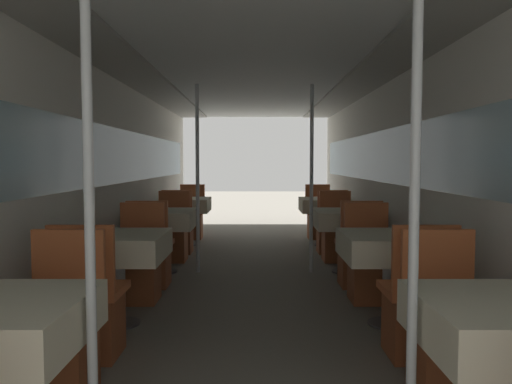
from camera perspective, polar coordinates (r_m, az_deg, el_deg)
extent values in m
cube|color=silver|center=(5.14, -16.89, 1.12)|extent=(0.05, 10.48, 2.14)
cube|color=#8CB2C6|center=(5.13, -16.81, 4.02)|extent=(0.03, 9.64, 0.59)
cube|color=silver|center=(5.13, 16.81, 1.12)|extent=(0.05, 10.48, 2.14)
cube|color=#8CB2C6|center=(5.12, 16.74, 4.02)|extent=(0.03, 9.64, 0.59)
cube|color=silver|center=(4.99, -0.05, 14.11)|extent=(2.97, 10.48, 0.04)
cube|color=#999993|center=(5.14, -14.17, 13.30)|extent=(0.54, 10.06, 0.03)
cube|color=#999993|center=(5.13, 14.09, 13.32)|extent=(0.54, 10.06, 0.03)
cube|color=brown|center=(3.02, -21.55, -17.39)|extent=(0.35, 0.35, 0.41)
cube|color=#C66033|center=(2.95, -21.65, -13.20)|extent=(0.41, 0.41, 0.05)
cube|color=#C66033|center=(3.06, -20.46, -7.98)|extent=(0.41, 0.04, 0.43)
cylinder|color=silver|center=(2.09, -18.37, -2.18)|extent=(0.04, 0.04, 2.14)
cylinder|color=#4C4C51|center=(4.16, -15.17, -14.28)|extent=(0.32, 0.32, 0.01)
cylinder|color=#B7B7BC|center=(4.07, -15.25, -9.64)|extent=(0.10, 0.10, 0.67)
cube|color=#B2B2B7|center=(4.00, -15.33, -4.81)|extent=(0.68, 0.68, 0.02)
cube|color=beige|center=(4.02, -15.31, -6.02)|extent=(0.72, 0.72, 0.20)
cube|color=brown|center=(3.52, -18.07, -14.29)|extent=(0.35, 0.35, 0.41)
cube|color=#C66033|center=(3.45, -18.14, -10.66)|extent=(0.41, 0.41, 0.05)
cube|color=#C66033|center=(3.23, -19.26, -7.33)|extent=(0.41, 0.04, 0.43)
cube|color=brown|center=(4.71, -13.13, -9.66)|extent=(0.35, 0.35, 0.41)
cube|color=#C66033|center=(4.66, -13.17, -6.90)|extent=(0.41, 0.41, 0.05)
cube|color=#C66033|center=(4.80, -12.70, -3.71)|extent=(0.41, 0.04, 0.43)
cylinder|color=#4C4C51|center=(5.90, -10.39, -8.91)|extent=(0.32, 0.32, 0.01)
cylinder|color=#B7B7BC|center=(5.83, -10.43, -5.60)|extent=(0.10, 0.10, 0.67)
cube|color=#B2B2B7|center=(5.79, -10.47, -2.21)|extent=(0.68, 0.68, 0.02)
cube|color=beige|center=(5.80, -10.46, -3.05)|extent=(0.72, 0.72, 0.20)
cube|color=brown|center=(5.24, -11.71, -8.29)|extent=(0.35, 0.35, 0.41)
cube|color=#C66033|center=(5.20, -11.74, -5.80)|extent=(0.41, 0.41, 0.05)
cube|color=#C66033|center=(4.99, -12.21, -3.44)|extent=(0.41, 0.04, 0.43)
cube|color=brown|center=(6.48, -9.37, -5.99)|extent=(0.35, 0.35, 0.41)
cube|color=#C66033|center=(6.44, -9.39, -3.98)|extent=(0.41, 0.41, 0.05)
cube|color=#C66033|center=(6.60, -9.15, -1.72)|extent=(0.41, 0.04, 0.43)
cylinder|color=silver|center=(5.70, -6.55, 1.47)|extent=(0.04, 0.04, 2.14)
cylinder|color=#4C4C51|center=(7.68, -7.87, -5.98)|extent=(0.32, 0.32, 0.01)
cylinder|color=#B7B7BC|center=(7.63, -7.89, -3.42)|extent=(0.10, 0.10, 0.67)
cube|color=#B2B2B7|center=(7.60, -7.91, -0.83)|extent=(0.68, 0.68, 0.02)
cube|color=beige|center=(7.60, -7.91, -1.47)|extent=(0.72, 0.72, 0.20)
cube|color=brown|center=(7.02, -8.62, -5.25)|extent=(0.35, 0.35, 0.41)
cube|color=#C66033|center=(6.99, -8.63, -3.38)|extent=(0.41, 0.41, 0.05)
cube|color=#C66033|center=(6.79, -8.89, -1.57)|extent=(0.41, 0.04, 0.43)
cube|color=brown|center=(8.28, -7.26, -3.90)|extent=(0.35, 0.35, 0.41)
cube|color=#C66033|center=(8.25, -7.28, -2.32)|extent=(0.41, 0.41, 0.05)
cube|color=#C66033|center=(8.41, -7.13, -0.58)|extent=(0.41, 0.04, 0.43)
cube|color=brown|center=(3.01, 21.20, -17.46)|extent=(0.35, 0.35, 0.41)
cube|color=#C66033|center=(2.93, 21.31, -13.26)|extent=(0.41, 0.41, 0.05)
cube|color=#C66033|center=(3.04, 20.14, -8.01)|extent=(0.41, 0.04, 0.43)
cylinder|color=silver|center=(2.08, 17.78, -2.20)|extent=(0.04, 0.04, 2.14)
cylinder|color=#4C4C51|center=(4.15, 14.99, -14.31)|extent=(0.32, 0.32, 0.01)
cylinder|color=#B7B7BC|center=(4.06, 15.07, -9.67)|extent=(0.10, 0.10, 0.67)
cube|color=#B2B2B7|center=(4.00, 15.15, -4.83)|extent=(0.68, 0.68, 0.02)
cube|color=beige|center=(4.01, 15.13, -6.04)|extent=(0.72, 0.72, 0.20)
cube|color=brown|center=(3.51, 17.81, -14.34)|extent=(0.35, 0.35, 0.41)
cube|color=#C66033|center=(3.44, 17.89, -10.69)|extent=(0.41, 0.41, 0.05)
cube|color=#C66033|center=(3.22, 18.97, -7.36)|extent=(0.41, 0.04, 0.43)
cube|color=brown|center=(4.70, 13.01, -9.68)|extent=(0.35, 0.35, 0.41)
cube|color=#C66033|center=(4.65, 13.04, -6.92)|extent=(0.41, 0.41, 0.05)
cube|color=#C66033|center=(4.79, 12.59, -3.72)|extent=(0.41, 0.04, 0.43)
cylinder|color=#4C4C51|center=(5.89, 10.35, -8.92)|extent=(0.32, 0.32, 0.01)
cylinder|color=#B7B7BC|center=(5.83, 10.39, -5.60)|extent=(0.10, 0.10, 0.67)
cube|color=#B2B2B7|center=(5.78, 10.43, -2.21)|extent=(0.68, 0.68, 0.02)
cube|color=beige|center=(5.79, 10.42, -3.06)|extent=(0.72, 0.72, 0.20)
cube|color=brown|center=(5.23, 11.63, -8.30)|extent=(0.35, 0.35, 0.41)
cube|color=#C66033|center=(5.19, 11.66, -5.82)|extent=(0.41, 0.41, 0.05)
cube|color=#C66033|center=(4.98, 12.12, -3.45)|extent=(0.41, 0.04, 0.43)
cube|color=brown|center=(6.47, 9.36, -6.00)|extent=(0.35, 0.35, 0.41)
cube|color=#C66033|center=(6.44, 9.38, -3.98)|extent=(0.41, 0.41, 0.05)
cube|color=#C66033|center=(6.59, 9.15, -1.72)|extent=(0.41, 0.04, 0.43)
cylinder|color=silver|center=(5.70, 6.51, 1.47)|extent=(0.04, 0.04, 2.14)
cylinder|color=#4C4C51|center=(7.68, 7.91, -5.98)|extent=(0.32, 0.32, 0.01)
cylinder|color=#B7B7BC|center=(7.63, 7.93, -3.43)|extent=(0.10, 0.10, 0.67)
cube|color=#B2B2B7|center=(7.59, 7.95, -0.83)|extent=(0.68, 0.68, 0.02)
cube|color=beige|center=(7.60, 7.94, -1.48)|extent=(0.72, 0.72, 0.20)
cube|color=brown|center=(7.02, 8.63, -5.25)|extent=(0.35, 0.35, 0.41)
cube|color=#C66033|center=(6.99, 8.64, -3.39)|extent=(0.41, 0.41, 0.05)
cube|color=#C66033|center=(6.78, 8.89, -1.58)|extent=(0.41, 0.04, 0.43)
cube|color=brown|center=(8.28, 7.32, -3.91)|extent=(0.35, 0.35, 0.41)
cube|color=#C66033|center=(8.25, 7.33, -2.32)|extent=(0.41, 0.41, 0.05)
cube|color=#C66033|center=(8.41, 7.19, -0.58)|extent=(0.41, 0.04, 0.43)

